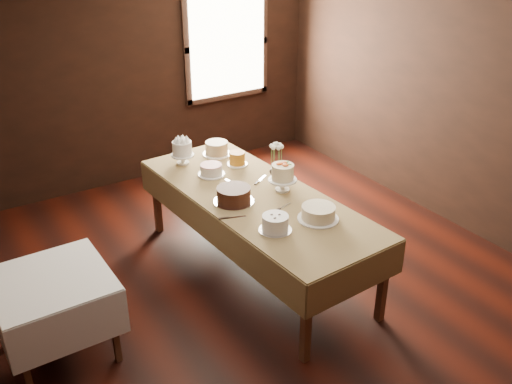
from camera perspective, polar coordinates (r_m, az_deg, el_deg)
The scene contains 20 objects.
floor at distance 5.41m, azimuth 1.15°, elevation -9.83°, with size 5.00×6.00×0.01m, color black.
wall_back at distance 7.27m, azimuth -12.20°, elevation 11.62°, with size 5.00×0.02×2.80m, color black.
wall_right at distance 6.37m, azimuth 20.58°, elevation 8.40°, with size 0.02×6.00×2.80m, color black.
window at distance 7.71m, azimuth -2.89°, elevation 14.54°, with size 1.10×0.05×1.30m, color #FFEABF.
display_table at distance 5.29m, azimuth -0.01°, elevation -0.90°, with size 1.20×2.74×0.83m.
side_table at distance 4.64m, azimuth -19.87°, elevation -9.03°, with size 0.86×0.86×0.72m.
cake_meringue at distance 5.92m, azimuth -7.42°, elevation 3.89°, with size 0.27×0.27×0.26m.
cake_speckled at distance 6.13m, azimuth -3.99°, elevation 4.39°, with size 0.34×0.34×0.14m.
cake_lattice at distance 5.66m, azimuth -4.53°, elevation 2.18°, with size 0.29×0.29×0.10m.
cake_caramel at distance 5.87m, azimuth -1.91°, elevation 3.35°, with size 0.22×0.22×0.14m.
cake_chocolate at distance 5.11m, azimuth -2.26°, elevation -0.34°, with size 0.41×0.41×0.14m.
cake_flowers at distance 5.30m, azimuth 2.68°, elevation 1.32°, with size 0.28×0.28×0.28m.
cake_swirl at distance 4.66m, azimuth 1.95°, elevation -3.21°, with size 0.30×0.30×0.14m.
cake_cream at distance 4.86m, azimuth 6.30°, elevation -2.14°, with size 0.39×0.39×0.12m.
cake_server_a at distance 5.08m, azimuth 2.96°, elevation -1.38°, with size 0.24×0.03×0.01m, color silver.
cake_server_c at distance 5.52m, azimuth -2.61°, elevation 1.04°, with size 0.24×0.03×0.01m, color silver.
cake_server_d at distance 5.59m, azimuth 0.62°, elevation 1.41°, with size 0.24×0.03×0.01m, color silver.
cake_server_e at distance 4.89m, azimuth -1.86°, elevation -2.53°, with size 0.24×0.03×0.01m, color silver.
flower_vase at distance 5.61m, azimuth 2.05°, elevation 2.26°, with size 0.13×0.13×0.14m, color #2D2823.
flower_bouquet at distance 5.54m, azimuth 2.08°, elevation 4.04°, with size 0.14×0.14×0.20m, color white, non-canonical shape.
Camera 1 is at (-2.43, -3.61, 3.22)m, focal length 39.73 mm.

